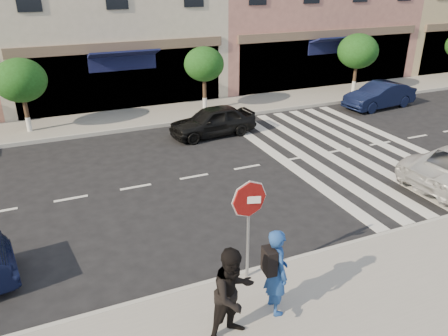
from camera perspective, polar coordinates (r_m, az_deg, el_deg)
ground at (r=11.59m, az=2.83°, el=-8.91°), size 120.00×120.00×0.00m
sidewalk_near at (r=9.07m, az=13.91°, el=-20.23°), size 60.00×4.50×0.15m
sidewalk_far at (r=21.11m, az=-10.38°, el=6.55°), size 60.00×3.00×0.15m
street_tree_wb at (r=19.91m, az=-25.06°, el=10.31°), size 2.10×2.10×3.06m
street_tree_c at (r=21.20m, az=-2.63°, el=13.36°), size 1.90×1.90×3.04m
street_tree_ea at (r=25.74m, az=17.08°, el=14.37°), size 2.20×2.20×3.19m
stop_sign at (r=9.05m, az=3.30°, el=-5.31°), size 0.80×0.28×2.36m
photographer at (r=8.68m, az=6.86°, el=-13.25°), size 0.50×0.71×1.84m
walker at (r=8.08m, az=1.20°, el=-16.18°), size 1.07×0.94×1.88m
car_far_mid at (r=18.43m, az=-1.48°, el=6.16°), size 3.78×1.76×1.25m
car_far_right at (r=23.74m, az=19.64°, el=8.93°), size 4.01×1.76×1.28m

